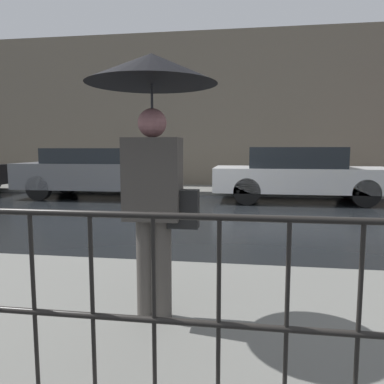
% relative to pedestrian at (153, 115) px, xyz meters
% --- Properties ---
extents(ground_plane, '(80.00, 80.00, 0.00)m').
position_rel_pedestrian_xyz_m(ground_plane, '(-0.44, 5.17, -1.75)').
color(ground_plane, black).
extents(sidewalk_near, '(28.00, 2.75, 0.13)m').
position_rel_pedestrian_xyz_m(sidewalk_near, '(-0.44, 0.13, -1.69)').
color(sidewalk_near, slate).
rests_on(sidewalk_near, ground_plane).
extents(sidewalk_far, '(28.00, 2.15, 0.13)m').
position_rel_pedestrian_xyz_m(sidewalk_far, '(-0.44, 9.91, -1.69)').
color(sidewalk_far, slate).
rests_on(sidewalk_far, ground_plane).
extents(lane_marking, '(25.20, 0.12, 0.01)m').
position_rel_pedestrian_xyz_m(lane_marking, '(-0.44, 5.17, -1.75)').
color(lane_marking, gold).
rests_on(lane_marking, ground_plane).
extents(building_storefront, '(28.00, 0.30, 5.69)m').
position_rel_pedestrian_xyz_m(building_storefront, '(-0.44, 11.14, 1.09)').
color(building_storefront, '#706656').
rests_on(building_storefront, ground_plane).
extents(railing_foreground, '(12.00, 0.04, 1.04)m').
position_rel_pedestrian_xyz_m(railing_foreground, '(-0.44, -0.99, -0.97)').
color(railing_foreground, black).
rests_on(railing_foreground, sidewalk_near).
extents(pedestrian, '(1.01, 1.01, 2.08)m').
position_rel_pedestrian_xyz_m(pedestrian, '(0.00, 0.00, 0.00)').
color(pedestrian, '#4C4742').
rests_on(pedestrian, sidewalk_near).
extents(car_grey, '(4.61, 1.93, 1.49)m').
position_rel_pedestrian_xyz_m(car_grey, '(-3.79, 7.90, -0.96)').
color(car_grey, slate).
rests_on(car_grey, ground_plane).
extents(car_white, '(4.80, 1.84, 1.52)m').
position_rel_pedestrian_xyz_m(car_white, '(2.15, 7.90, -0.96)').
color(car_white, silver).
rests_on(car_white, ground_plane).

